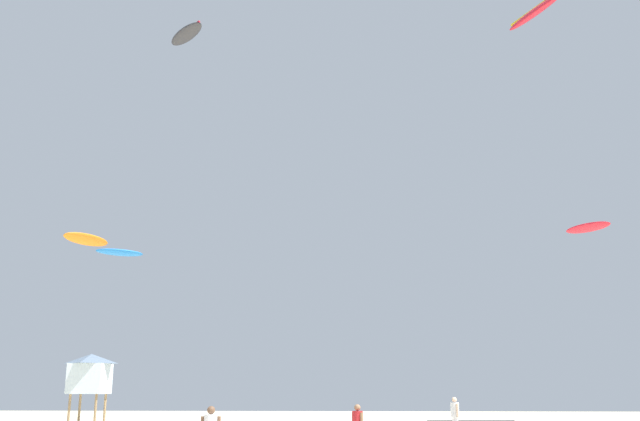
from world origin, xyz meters
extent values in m
sphere|color=brown|center=(-2.33, 4.22, 1.56)|extent=(0.22, 0.22, 0.22)
cylinder|color=silver|center=(6.28, 18.98, 1.21)|extent=(0.40, 0.40, 0.66)
cylinder|color=beige|center=(6.38, 18.77, 1.18)|extent=(0.12, 0.12, 0.61)
cylinder|color=beige|center=(6.18, 19.20, 1.18)|extent=(0.12, 0.12, 0.61)
sphere|color=beige|center=(6.28, 18.98, 1.67)|extent=(0.24, 0.24, 0.24)
cylinder|color=#B21E23|center=(1.72, 9.22, 1.11)|extent=(0.37, 0.37, 0.60)
cylinder|color=#936B4C|center=(1.86, 9.06, 1.08)|extent=(0.11, 0.11, 0.56)
cylinder|color=#936B4C|center=(1.57, 9.38, 1.08)|extent=(0.11, 0.11, 0.56)
sphere|color=#936B4C|center=(1.72, 9.22, 1.52)|extent=(0.22, 0.22, 0.22)
cylinder|color=#8C704C|center=(-13.00, 25.68, 0.95)|extent=(0.14, 0.14, 1.90)
cylinder|color=#8C704C|center=(-13.00, 24.18, 0.95)|extent=(0.14, 0.14, 1.90)
cylinder|color=#8C704C|center=(-14.50, 25.68, 0.95)|extent=(0.14, 0.14, 1.90)
cylinder|color=#8C704C|center=(-14.50, 24.18, 0.95)|extent=(0.14, 0.14, 1.90)
cube|color=silver|center=(-13.75, 24.93, 2.75)|extent=(2.00, 2.00, 1.70)
pyramid|color=slate|center=(-13.75, 24.93, 3.87)|extent=(2.30, 2.30, 0.55)
ellipsoid|color=red|center=(17.94, 33.17, 13.18)|extent=(2.99, 3.37, 0.70)
ellipsoid|color=orange|center=(-19.86, 37.85, 13.77)|extent=(3.16, 4.46, 1.03)
ellipsoid|color=#2D2D33|center=(-7.76, 19.75, 21.67)|extent=(2.83, 3.02, 0.49)
cylinder|color=red|center=(-7.76, 19.75, 21.82)|extent=(2.06, 2.29, 0.14)
ellipsoid|color=red|center=(12.13, 20.89, 23.10)|extent=(3.11, 4.53, 1.13)
cylinder|color=yellow|center=(12.13, 20.89, 23.30)|extent=(2.01, 3.74, 0.20)
ellipsoid|color=blue|center=(-14.69, 31.08, 11.35)|extent=(3.25, 2.47, 0.54)
camera|label=1|loc=(1.83, -15.90, 2.09)|focal=39.51mm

